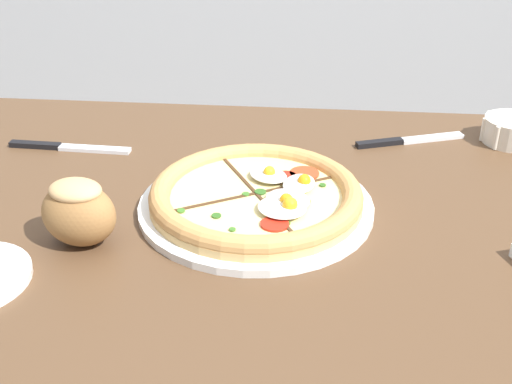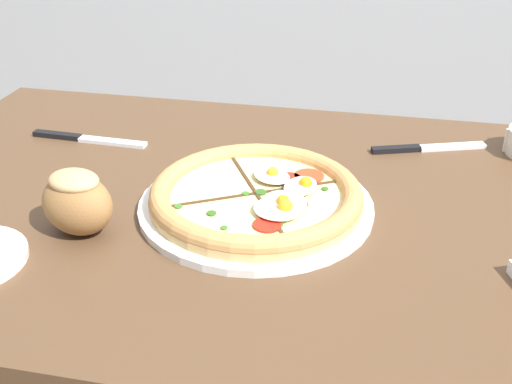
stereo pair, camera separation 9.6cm
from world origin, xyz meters
TOP-DOWN VIEW (x-y plane):
  - dining_table at (0.00, 0.00)m, footprint 1.37×0.82m
  - pizza at (-0.04, -0.02)m, footprint 0.36×0.36m
  - bread_piece_mid at (-0.28, -0.14)m, footprint 0.12×0.10m
  - knife_main at (-0.41, 0.16)m, footprint 0.23×0.03m
  - knife_spare at (0.22, 0.25)m, footprint 0.21×0.09m

SIDE VIEW (x-z plane):
  - dining_table at x=0.00m, z-range 0.28..1.04m
  - knife_main at x=-0.41m, z-range 0.76..0.77m
  - knife_spare at x=0.22m, z-range 0.76..0.77m
  - pizza at x=-0.04m, z-range 0.76..0.81m
  - bread_piece_mid at x=-0.28m, z-range 0.77..0.86m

